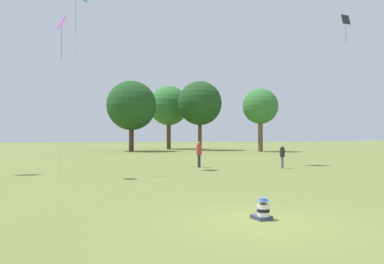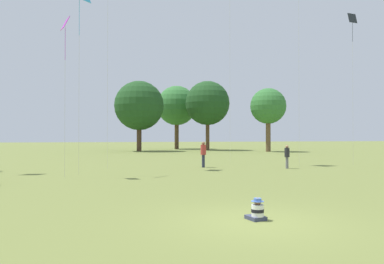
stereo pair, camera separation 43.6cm
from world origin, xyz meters
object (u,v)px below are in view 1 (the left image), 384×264
at_px(kite_8, 62,30).
at_px(distant_tree_2, 131,106).
at_px(distant_tree_3, 169,106).
at_px(seated_toddler, 263,210).
at_px(person_standing_5, 199,152).
at_px(distant_tree_0, 200,103).
at_px(kite_3, 346,27).
at_px(distant_tree_1, 260,107).
at_px(person_standing_3, 282,154).

height_order(kite_8, distant_tree_2, distant_tree_2).
relative_size(distant_tree_2, distant_tree_3, 0.94).
bearing_deg(distant_tree_2, seated_toddler, -93.48).
relative_size(person_standing_5, distant_tree_0, 0.16).
bearing_deg(person_standing_5, kite_3, -17.58).
bearing_deg(kite_3, distant_tree_1, 116.36).
xyz_separation_m(person_standing_3, person_standing_5, (-5.32, 2.43, 0.14)).
bearing_deg(seated_toddler, person_standing_3, 48.99).
bearing_deg(distant_tree_3, distant_tree_1, -56.24).
distance_m(person_standing_3, kite_8, 16.23).
height_order(distant_tree_0, distant_tree_1, distant_tree_0).
height_order(person_standing_3, distant_tree_3, distant_tree_3).
relative_size(person_standing_5, kite_3, 0.16).
bearing_deg(person_standing_3, distant_tree_2, 122.87).
relative_size(person_standing_3, distant_tree_3, 0.14).
bearing_deg(distant_tree_3, person_standing_3, -92.56).
bearing_deg(distant_tree_2, person_standing_5, -88.79).
bearing_deg(distant_tree_0, seated_toddler, -106.17).
distance_m(distant_tree_1, distant_tree_2, 19.44).
height_order(person_standing_5, distant_tree_3, distant_tree_3).
relative_size(kite_3, distant_tree_0, 1.04).
height_order(kite_3, distant_tree_3, kite_3).
height_order(distant_tree_2, distant_tree_3, distant_tree_3).
xyz_separation_m(person_standing_5, distant_tree_3, (7.23, 40.25, 6.72)).
bearing_deg(kite_8, distant_tree_1, 165.30).
distance_m(kite_3, kite_8, 21.68).
bearing_deg(distant_tree_0, distant_tree_2, -171.71).
height_order(kite_8, distant_tree_1, distant_tree_1).
xyz_separation_m(kite_8, distant_tree_1, (26.79, 29.02, -1.30)).
height_order(kite_8, distant_tree_3, distant_tree_3).
height_order(seated_toddler, person_standing_5, person_standing_5).
bearing_deg(person_standing_3, distant_tree_0, 104.02).
bearing_deg(distant_tree_3, person_standing_5, -100.19).
bearing_deg(kite_8, person_standing_3, 125.27).
height_order(distant_tree_0, distant_tree_3, distant_tree_3).
bearing_deg(person_standing_5, person_standing_3, -38.29).
height_order(distant_tree_1, distant_tree_3, distant_tree_3).
height_order(kite_8, distant_tree_0, distant_tree_0).
height_order(person_standing_5, distant_tree_0, distant_tree_0).
relative_size(seated_toddler, person_standing_5, 0.32).
bearing_deg(distant_tree_2, kite_8, -103.43).
height_order(person_standing_5, kite_3, kite_3).
relative_size(distant_tree_1, distant_tree_3, 0.82).
bearing_deg(person_standing_3, kite_3, 36.50).
relative_size(kite_8, distant_tree_0, 0.77).
relative_size(person_standing_5, distant_tree_1, 0.20).
distance_m(kite_3, distant_tree_0, 34.06).
height_order(kite_3, distant_tree_2, kite_3).
distance_m(kite_8, distant_tree_3, 47.46).
bearing_deg(distant_tree_1, distant_tree_0, 129.08).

